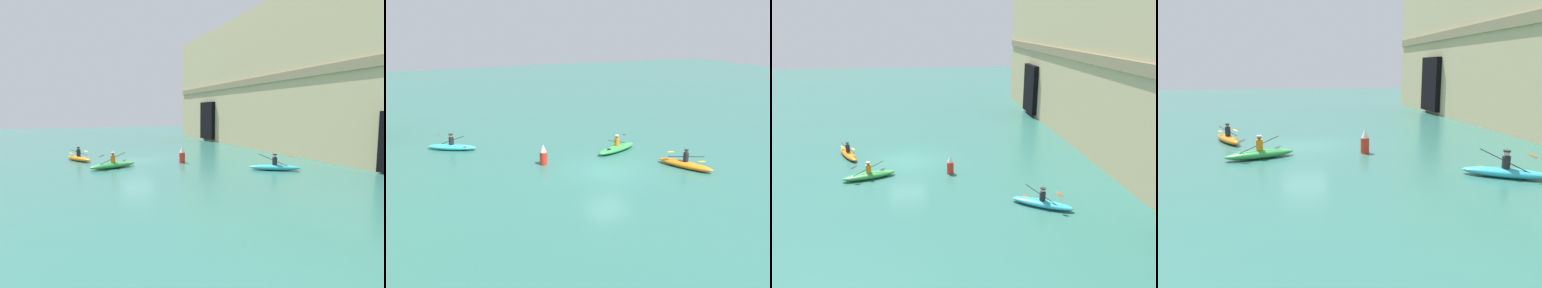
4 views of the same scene
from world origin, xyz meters
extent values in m
plane|color=#2D665B|center=(0.00, 0.00, 0.00)|extent=(120.00, 120.00, 0.00)
cube|color=tan|center=(-0.72, 16.79, 7.31)|extent=(44.35, 7.31, 14.61)
cube|color=#847555|center=(-0.72, 13.09, 7.08)|extent=(43.46, 0.24, 0.71)
cube|color=black|center=(-13.21, 12.99, 2.78)|extent=(3.52, 0.70, 5.00)
ellipsoid|color=green|center=(2.71, -2.28, 0.20)|extent=(1.80, 3.42, 0.41)
cylinder|color=orange|center=(2.71, -2.28, 0.66)|extent=(0.32, 0.32, 0.49)
sphere|color=brown|center=(2.71, -2.28, 1.00)|extent=(0.20, 0.20, 0.20)
cylinder|color=silver|center=(2.71, -2.28, 1.08)|extent=(0.25, 0.25, 0.06)
cylinder|color=black|center=(2.71, -2.28, 0.68)|extent=(0.95, 1.83, 0.65)
ellipsoid|color=black|center=(3.11, -3.07, 0.95)|extent=(0.36, 0.47, 0.18)
ellipsoid|color=black|center=(2.31, -1.48, 0.41)|extent=(0.36, 0.47, 0.18)
ellipsoid|color=orange|center=(-1.61, -4.28, 0.20)|extent=(3.23, 2.06, 0.40)
cylinder|color=#232328|center=(-1.61, -4.28, 0.66)|extent=(0.31, 0.31, 0.52)
sphere|color=#9E704C|center=(-1.61, -4.28, 1.02)|extent=(0.19, 0.19, 0.19)
cylinder|color=#232328|center=(-1.61, -4.28, 1.09)|extent=(0.24, 0.24, 0.06)
cylinder|color=black|center=(-1.61, -4.28, 0.69)|extent=(1.68, 1.21, 0.36)
ellipsoid|color=yellow|center=(-2.34, -4.80, 0.55)|extent=(0.46, 0.40, 0.12)
ellipsoid|color=yellow|center=(-0.88, -3.76, 0.83)|extent=(0.46, 0.40, 0.12)
ellipsoid|color=#33B2C6|center=(7.77, 7.44, 0.19)|extent=(2.35, 3.23, 0.38)
cylinder|color=#232328|center=(7.77, 7.44, 0.62)|extent=(0.32, 0.32, 0.48)
sphere|color=beige|center=(7.77, 7.44, 0.97)|extent=(0.23, 0.23, 0.23)
cylinder|color=#232328|center=(7.77, 7.44, 1.07)|extent=(0.29, 0.29, 0.06)
cylinder|color=black|center=(7.77, 7.44, 0.64)|extent=(1.44, 1.54, 0.83)
ellipsoid|color=#D84C19|center=(8.40, 8.11, 1.00)|extent=(0.42, 0.44, 0.21)
ellipsoid|color=#D84C19|center=(7.15, 6.76, 0.29)|extent=(0.42, 0.44, 0.21)
cylinder|color=red|center=(2.49, 2.94, 0.39)|extent=(0.44, 0.44, 0.78)
cone|color=white|center=(2.49, 2.94, 1.02)|extent=(0.38, 0.38, 0.48)
camera|label=1|loc=(23.54, -5.41, 3.77)|focal=28.00mm
camera|label=2|loc=(-17.21, 10.18, 7.84)|focal=35.00mm
camera|label=3|loc=(25.29, 1.06, 9.42)|focal=35.00mm
camera|label=4|loc=(20.68, -1.22, 4.23)|focal=35.00mm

